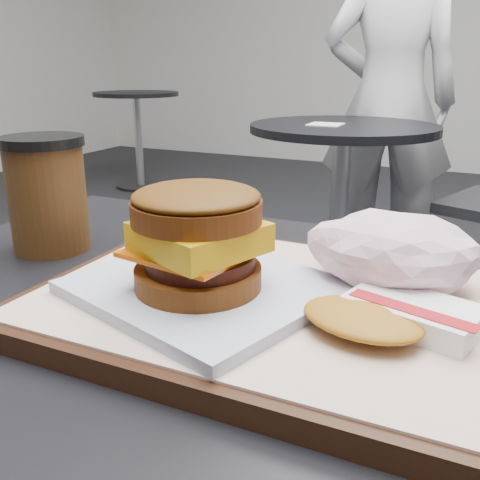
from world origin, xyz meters
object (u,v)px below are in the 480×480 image
at_px(breakfast_sandwich, 200,251).
at_px(hash_brown, 390,315).
at_px(serving_tray, 271,305).
at_px(crumpled_wrapper, 393,251).
at_px(coffee_cup, 47,192).
at_px(patron, 389,101).
at_px(neighbor_table, 341,177).

bearing_deg(breakfast_sandwich, hash_brown, 3.49).
distance_m(serving_tray, crumpled_wrapper, 0.11).
distance_m(hash_brown, coffee_cup, 0.39).
distance_m(hash_brown, crumpled_wrapper, 0.08).
distance_m(crumpled_wrapper, patron, 2.07).
xyz_separation_m(breakfast_sandwich, patron, (-0.24, 2.13, -0.02)).
bearing_deg(patron, serving_tray, 85.37).
bearing_deg(patron, breakfast_sandwich, 83.96).
height_order(serving_tray, hash_brown, hash_brown).
relative_size(serving_tray, neighbor_table, 0.51).
bearing_deg(coffee_cup, hash_brown, -10.75).
bearing_deg(crumpled_wrapper, serving_tray, -145.17).
relative_size(hash_brown, coffee_cup, 1.04).
bearing_deg(breakfast_sandwich, serving_tray, 30.92).
bearing_deg(serving_tray, coffee_cup, 169.62).
distance_m(breakfast_sandwich, crumpled_wrapper, 0.16).
relative_size(hash_brown, neighbor_table, 0.17).
bearing_deg(neighbor_table, coffee_cup, -87.16).
relative_size(breakfast_sandwich, coffee_cup, 1.85).
xyz_separation_m(crumpled_wrapper, coffee_cup, (-0.37, -0.01, 0.01)).
bearing_deg(crumpled_wrapper, hash_brown, -79.94).
bearing_deg(hash_brown, patron, 100.37).
distance_m(hash_brown, patron, 2.15).
height_order(hash_brown, crumpled_wrapper, crumpled_wrapper).
relative_size(breakfast_sandwich, patron, 0.14).
relative_size(serving_tray, breakfast_sandwich, 1.64).
xyz_separation_m(coffee_cup, neighbor_table, (-0.08, 1.57, -0.28)).
relative_size(neighbor_table, patron, 0.47).
bearing_deg(serving_tray, crumpled_wrapper, 34.83).
bearing_deg(hash_brown, crumpled_wrapper, 100.06).
bearing_deg(patron, hash_brown, 87.88).
xyz_separation_m(serving_tray, neighbor_table, (-0.36, 1.62, -0.23)).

